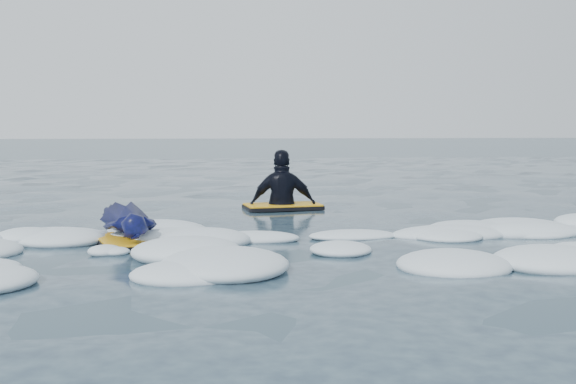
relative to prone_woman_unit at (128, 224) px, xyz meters
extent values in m
plane|color=#152A34|center=(0.87, -1.57, -0.21)|extent=(120.00, 120.00, 0.00)
cube|color=black|center=(0.00, -0.22, -0.17)|extent=(0.86, 1.18, 0.05)
cube|color=#F8AB14|center=(0.00, -0.22, -0.14)|extent=(0.83, 1.15, 0.02)
imported|color=#0B0C50|center=(0.00, 0.03, 0.02)|extent=(0.93, 1.67, 0.38)
cube|color=black|center=(2.05, 2.90, -0.17)|extent=(1.28, 0.84, 0.06)
cube|color=#F8AB14|center=(2.05, 2.90, -0.13)|extent=(1.25, 0.81, 0.02)
imported|color=black|center=(2.05, 2.90, -0.17)|extent=(1.08, 0.52, 1.79)
camera|label=1|loc=(0.97, -8.24, 1.13)|focal=45.00mm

